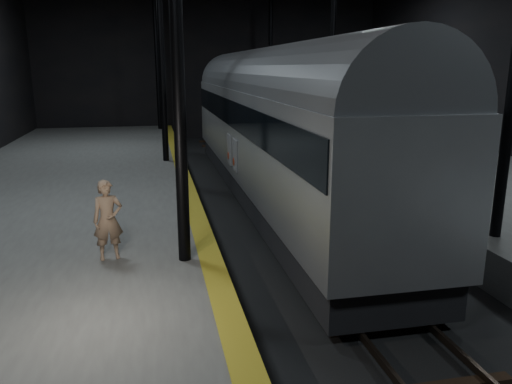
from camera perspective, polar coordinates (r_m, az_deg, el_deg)
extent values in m
plane|color=black|center=(15.70, 4.99, -4.69)|extent=(44.00, 44.00, 0.00)
cube|color=#4D4D4B|center=(15.24, -23.18, -4.41)|extent=(9.00, 43.80, 1.00)
cube|color=#4D4D4B|center=(19.06, 27.17, -1.27)|extent=(9.00, 43.80, 1.00)
cube|color=olive|center=(14.81, -7.07, -1.82)|extent=(0.50, 43.80, 0.01)
cube|color=#3F3328|center=(15.46, 2.44, -4.28)|extent=(0.08, 43.00, 0.14)
cube|color=#3F3328|center=(15.86, 7.50, -3.91)|extent=(0.08, 43.00, 0.14)
cube|color=black|center=(15.68, 4.99, -4.48)|extent=(2.40, 42.00, 0.12)
cylinder|color=black|center=(10.27, -9.14, 19.30)|extent=(0.26, 0.26, 10.00)
cylinder|color=black|center=(22.24, -10.80, 16.33)|extent=(0.26, 0.26, 10.00)
cylinder|color=black|center=(23.68, 8.70, 16.26)|extent=(0.26, 0.26, 10.00)
cylinder|color=black|center=(34.23, -11.29, 15.44)|extent=(0.26, 0.26, 10.00)
cylinder|color=black|center=(35.18, 1.66, 15.65)|extent=(0.26, 0.26, 10.00)
cube|color=#A0A2A8|center=(18.70, 1.78, 6.84)|extent=(3.05, 21.01, 3.15)
cube|color=black|center=(19.05, 1.73, 0.94)|extent=(2.78, 20.59, 0.89)
cube|color=black|center=(18.62, 1.80, 9.08)|extent=(3.11, 20.70, 0.95)
cylinder|color=slate|center=(18.57, 1.82, 11.67)|extent=(2.99, 20.80, 2.99)
cube|color=black|center=(12.46, 9.73, -8.39)|extent=(1.89, 2.31, 0.37)
cube|color=black|center=(26.19, -2.04, 3.69)|extent=(1.89, 2.31, 0.37)
cube|color=silver|center=(17.47, -2.40, 4.23)|extent=(0.04, 0.79, 1.10)
cube|color=silver|center=(18.70, -3.04, 4.87)|extent=(0.04, 0.79, 1.10)
cylinder|color=maroon|center=(17.70, -2.55, 3.49)|extent=(0.03, 0.27, 0.27)
cylinder|color=maroon|center=(18.92, -3.18, 4.17)|extent=(0.03, 0.27, 0.27)
imported|color=#98775D|center=(11.11, -16.57, -3.09)|extent=(0.70, 0.53, 1.74)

